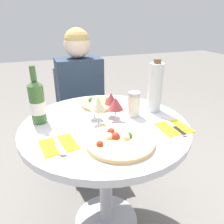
# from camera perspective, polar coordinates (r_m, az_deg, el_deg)

# --- Properties ---
(ground_plane) EXTENTS (12.00, 12.00, 0.00)m
(ground_plane) POSITION_cam_1_polar(r_m,az_deg,el_deg) (1.64, -1.48, -26.55)
(ground_plane) COLOR slate
(ground_plane) RESTS_ON ground
(dining_table) EXTENTS (0.89, 0.89, 0.74)m
(dining_table) POSITION_cam_1_polar(r_m,az_deg,el_deg) (1.23, -1.78, -8.59)
(dining_table) COLOR #B2B2B7
(dining_table) RESTS_ON ground_plane
(chair_behind_diner) EXTENTS (0.38, 0.38, 0.85)m
(chair_behind_diner) POSITION_cam_1_polar(r_m,az_deg,el_deg) (2.02, -8.29, -1.14)
(chair_behind_diner) COLOR slate
(chair_behind_diner) RESTS_ON ground_plane
(seated_diner) EXTENTS (0.36, 0.46, 1.18)m
(seated_diner) POSITION_cam_1_polar(r_m,az_deg,el_deg) (1.85, -7.61, 0.82)
(seated_diner) COLOR #28384C
(seated_diner) RESTS_ON ground_plane
(pizza_large) EXTENTS (0.31, 0.31, 0.05)m
(pizza_large) POSITION_cam_1_polar(r_m,az_deg,el_deg) (0.99, 2.09, -7.50)
(pizza_large) COLOR #DBB26B
(pizza_large) RESTS_ON dining_table
(pizza_small_far) EXTENTS (0.24, 0.24, 0.05)m
(pizza_small_far) POSITION_cam_1_polar(r_m,az_deg,el_deg) (1.40, -3.37, 2.39)
(pizza_small_far) COLOR tan
(pizza_small_far) RESTS_ON dining_table
(wine_bottle) EXTENTS (0.08, 0.08, 0.30)m
(wine_bottle) POSITION_cam_1_polar(r_m,az_deg,el_deg) (1.19, -18.96, 2.47)
(wine_bottle) COLOR #38602D
(wine_bottle) RESTS_ON dining_table
(tall_carafe) EXTENTS (0.08, 0.08, 0.31)m
(tall_carafe) POSITION_cam_1_polar(r_m,az_deg,el_deg) (1.29, 11.22, 6.36)
(tall_carafe) COLOR silver
(tall_carafe) RESTS_ON dining_table
(sugar_shaker) EXTENTS (0.07, 0.07, 0.14)m
(sugar_shaker) POSITION_cam_1_polar(r_m,az_deg,el_deg) (1.23, 5.72, 2.02)
(sugar_shaker) COLOR silver
(sugar_shaker) RESTS_ON dining_table
(wine_glass_front_left) EXTENTS (0.08, 0.08, 0.16)m
(wine_glass_front_left) POSITION_cam_1_polar(r_m,az_deg,el_deg) (1.11, -3.82, 2.27)
(wine_glass_front_left) COLOR silver
(wine_glass_front_left) RESTS_ON dining_table
(wine_glass_front_right) EXTENTS (0.08, 0.08, 0.14)m
(wine_glass_front_right) POSITION_cam_1_polar(r_m,az_deg,el_deg) (1.15, 0.88, 2.22)
(wine_glass_front_right) COLOR silver
(wine_glass_front_right) RESTS_ON dining_table
(wine_glass_back_left) EXTENTS (0.07, 0.07, 0.13)m
(wine_glass_back_left) POSITION_cam_1_polar(r_m,az_deg,el_deg) (1.18, -4.73, 2.46)
(wine_glass_back_left) COLOR silver
(wine_glass_back_left) RESTS_ON dining_table
(wine_glass_back_right) EXTENTS (0.07, 0.07, 0.14)m
(wine_glass_back_right) POSITION_cam_1_polar(r_m,az_deg,el_deg) (1.20, -0.28, 3.39)
(wine_glass_back_right) COLOR silver
(wine_glass_back_right) RESTS_ON dining_table
(place_setting_left) EXTENTS (0.17, 0.19, 0.01)m
(place_setting_left) POSITION_cam_1_polar(r_m,az_deg,el_deg) (1.00, -13.78, -8.35)
(place_setting_left) COLOR gold
(place_setting_left) RESTS_ON dining_table
(place_setting_right) EXTENTS (0.15, 0.19, 0.01)m
(place_setting_right) POSITION_cam_1_polar(r_m,az_deg,el_deg) (1.16, 15.92, -3.94)
(place_setting_right) COLOR gold
(place_setting_right) RESTS_ON dining_table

